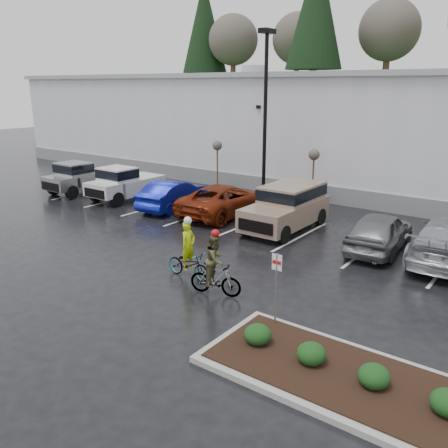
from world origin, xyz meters
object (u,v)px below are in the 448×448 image
Objects in this scene: pickup_silver at (86,176)px; car_grey at (380,231)px; lamppost at (265,100)px; sapling_west at (217,148)px; fire_lane_sign at (276,281)px; car_red at (225,200)px; car_blue at (174,194)px; sapling_mid at (314,158)px; cyclist_olive at (215,271)px; pickup_white at (130,182)px; cyclist_hivis at (189,259)px; suv_tan at (285,208)px.

car_grey is at bearing 0.42° from pickup_silver.
lamppost reaches higher than pickup_silver.
sapling_west is 0.62× the size of pickup_silver.
fire_lane_sign is 12.02m from car_red.
sapling_west is 5.07m from car_blue.
sapling_mid is 7.77m from car_blue.
sapling_mid is 1.46× the size of cyclist_olive.
cyclist_olive is at bearing -65.05° from lamppost.
sapling_west reaches higher than cyclist_olive.
sapling_mid reaches higher than car_grey.
pickup_white reaches higher than car_blue.
car_grey is 8.07m from cyclist_hivis.
suv_tan is (6.80, 0.14, 0.25)m from car_blue.
sapling_west is 0.62× the size of pickup_white.
cyclist_olive is (2.64, -12.05, -1.92)m from sapling_mid.
car_blue is at bearing -3.50° from pickup_white.
sapling_mid is at bearing 21.80° from lamppost.
sapling_west is at bearing 34.39° from cyclist_hivis.
lamppost is at bearing -98.26° from car_red.
car_red is (3.59, -4.05, -1.94)m from sapling_west.
fire_lane_sign is 4.51m from cyclist_hivis.
sapling_mid is at bearing 24.66° from pickup_white.
car_blue is at bearing 143.99° from fire_lane_sign.
sapling_mid is (6.50, 0.00, 0.00)m from sapling_west.
fire_lane_sign is (5.30, -12.80, -1.32)m from sapling_mid.
car_grey is (8.27, -0.63, 0.01)m from car_red.
pickup_white reaches higher than car_grey.
sapling_west is 8.81m from suv_tan.
car_grey is at bearing -25.08° from lamppost.
cyclist_olive is (5.14, -11.05, -4.88)m from lamppost.
suv_tan is (3.38, -3.50, -4.66)m from lamppost.
car_red is 2.60× the size of cyclist_olive.
cyclist_olive is at bearing -52.81° from sapling_west.
pickup_white is 14.45m from cyclist_olive.
pickup_silver is 1.02× the size of suv_tan.
car_blue is 2.15× the size of cyclist_olive.
suv_tan reaches higher than pickup_white.
pickup_silver is (-10.63, -3.81, -4.71)m from lamppost.
pickup_white is at bearing 6.41° from pickup_silver.
suv_tan is (7.38, -4.50, -1.70)m from sapling_west.
sapling_west is 0.68× the size of car_blue.
suv_tan is (3.80, -0.45, 0.24)m from car_red.
pickup_white is 6.73m from car_red.
pickup_white is at bearing -154.37° from lamppost.
lamppost is 12.24m from pickup_silver.
fire_lane_sign reaches higher than cyclist_olive.
lamppost is 7.00m from car_blue.
lamppost reaches higher than pickup_white.
sapling_west is 0.63× the size of suv_tan.
sapling_west is at bearing 148.62° from suv_tan.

